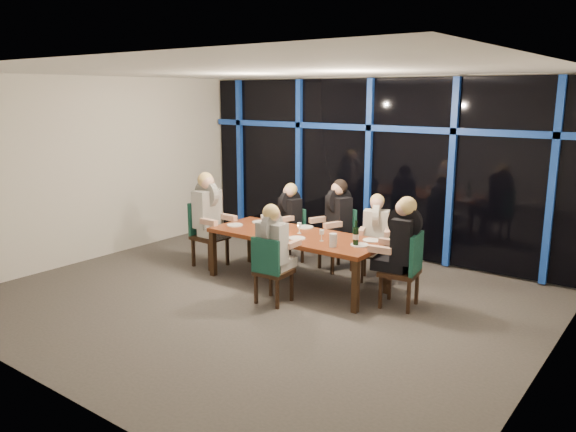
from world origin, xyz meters
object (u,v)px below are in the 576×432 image
(dining_table, at_px, (296,239))
(diner_far_left, at_px, (288,211))
(chair_end_right, at_px, (407,266))
(diner_far_right, at_px, (376,225))
(wine_bottle, at_px, (356,236))
(diner_near_mid, at_px, (273,239))
(diner_end_left, at_px, (209,206))
(chair_far_left, at_px, (292,232))
(chair_end_left, at_px, (206,230))
(chair_far_right, at_px, (376,247))
(chair_far_mid, at_px, (341,235))
(diner_end_right, at_px, (402,236))
(chair_near_mid, at_px, (270,267))
(diner_far_mid, at_px, (337,212))
(water_pitcher, at_px, (333,240))

(dining_table, height_order, diner_far_left, diner_far_left)
(chair_end_right, distance_m, diner_far_right, 1.15)
(wine_bottle, bearing_deg, diner_near_mid, -137.39)
(diner_end_left, distance_m, wine_bottle, 2.63)
(chair_far_left, height_order, chair_end_left, chair_end_left)
(wine_bottle, bearing_deg, diner_far_left, 154.25)
(chair_far_right, height_order, diner_far_left, diner_far_left)
(chair_far_mid, height_order, diner_near_mid, diner_near_mid)
(diner_far_right, bearing_deg, diner_far_left, 159.09)
(diner_end_right, height_order, wine_bottle, diner_end_right)
(chair_far_right, relative_size, chair_near_mid, 0.97)
(diner_end_right, xyz_separation_m, wine_bottle, (-0.59, -0.12, -0.07))
(diner_near_mid, bearing_deg, diner_far_right, -115.29)
(diner_far_right, bearing_deg, chair_far_left, 156.42)
(chair_far_left, height_order, diner_far_right, diner_far_right)
(dining_table, relative_size, diner_far_mid, 2.73)
(diner_far_mid, xyz_separation_m, diner_near_mid, (0.09, -1.70, -0.06))
(chair_end_left, bearing_deg, chair_far_mid, -56.99)
(diner_end_left, bearing_deg, chair_end_right, -84.28)
(chair_far_right, xyz_separation_m, diner_far_left, (-1.55, -0.10, 0.36))
(dining_table, distance_m, diner_end_right, 1.62)
(diner_far_right, relative_size, water_pitcher, 4.82)
(chair_far_left, distance_m, chair_near_mid, 1.95)
(chair_near_mid, height_order, wine_bottle, wine_bottle)
(chair_far_right, bearing_deg, diner_far_mid, 155.94)
(diner_end_left, bearing_deg, chair_near_mid, -110.01)
(chair_far_mid, height_order, water_pitcher, chair_far_mid)
(diner_far_left, distance_m, water_pitcher, 1.86)
(water_pitcher, bearing_deg, diner_far_left, 161.92)
(chair_near_mid, xyz_separation_m, wine_bottle, (0.80, 0.82, 0.37))
(chair_far_left, distance_m, diner_far_left, 0.36)
(chair_far_left, xyz_separation_m, chair_end_left, (-1.00, -0.98, 0.08))
(dining_table, xyz_separation_m, chair_far_mid, (0.14, 1.00, -0.14))
(chair_far_right, distance_m, chair_end_right, 1.18)
(diner_end_right, bearing_deg, diner_far_left, -115.41)
(chair_end_left, distance_m, diner_far_mid, 2.12)
(diner_far_right, bearing_deg, diner_far_mid, 150.65)
(chair_near_mid, bearing_deg, chair_end_right, -150.68)
(chair_far_mid, height_order, chair_end_right, chair_end_right)
(chair_far_right, bearing_deg, chair_far_left, 159.00)
(diner_far_left, xyz_separation_m, wine_bottle, (1.73, -0.84, 0.03))
(dining_table, bearing_deg, wine_bottle, -2.35)
(chair_far_mid, bearing_deg, chair_far_right, 15.12)
(dining_table, distance_m, chair_end_right, 1.68)
(chair_far_right, relative_size, chair_end_right, 0.89)
(diner_far_right, bearing_deg, diner_near_mid, -133.87)
(chair_far_right, height_order, diner_far_right, diner_far_right)
(chair_end_right, bearing_deg, diner_end_left, -94.81)
(diner_far_mid, relative_size, diner_end_right, 0.98)
(chair_end_right, height_order, diner_near_mid, diner_near_mid)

